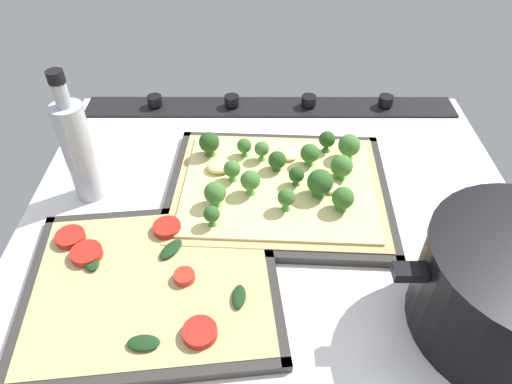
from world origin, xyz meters
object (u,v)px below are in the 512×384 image
object	(u,v)px
broccoli_pizza	(281,181)
baking_tray_back	(153,286)
baking_tray_front	(278,192)
oil_bottle	(79,149)
veggie_pizza_back	(151,281)

from	to	relation	value
broccoli_pizza	baking_tray_back	bearing A→B (deg)	47.45
baking_tray_front	broccoli_pizza	size ratio (longest dim) A/B	1.08
broccoli_pizza	baking_tray_back	world-z (taller)	broccoli_pizza
baking_tray_front	oil_bottle	distance (cm)	29.98
baking_tray_front	oil_bottle	xyz separation A→B (cm)	(28.85, 0.01, 8.15)
broccoli_pizza	veggie_pizza_back	xyz separation A→B (cm)	(17.04, 18.04, -0.99)
baking_tray_front	veggie_pizza_back	bearing A→B (deg)	46.58
veggie_pizza_back	baking_tray_front	bearing A→B (deg)	-133.42
baking_tray_front	oil_bottle	size ratio (longest dim) A/B	1.69
veggie_pizza_back	oil_bottle	size ratio (longest dim) A/B	1.51
baking_tray_front	oil_bottle	bearing A→B (deg)	0.03
broccoli_pizza	baking_tray_back	xyz separation A→B (cm)	(16.78, 18.28, -1.69)
oil_bottle	veggie_pizza_back	bearing A→B (deg)	124.71
broccoli_pizza	oil_bottle	bearing A→B (deg)	0.87
veggie_pizza_back	oil_bottle	bearing A→B (deg)	-55.29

